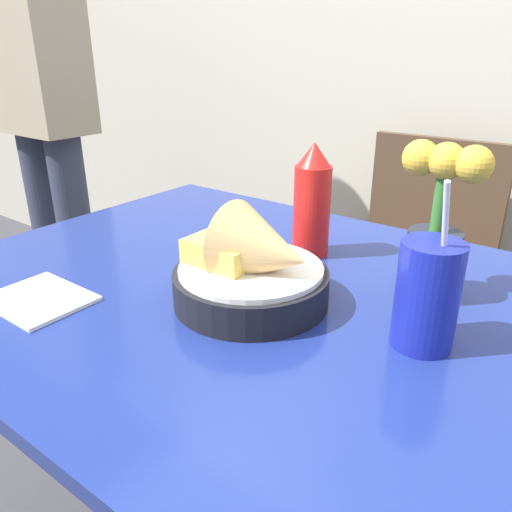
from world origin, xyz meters
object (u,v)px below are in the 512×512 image
at_px(food_basket, 255,270).
at_px(ketchup_bottle, 312,202).
at_px(person_standing, 37,74).
at_px(chair_far_window, 417,259).
at_px(drink_cup, 427,298).
at_px(flower_vase, 437,225).

distance_m(food_basket, ketchup_bottle, 0.22).
bearing_deg(person_standing, ketchup_bottle, -7.23).
bearing_deg(food_basket, person_standing, 162.12).
bearing_deg(chair_far_window, ketchup_bottle, -89.34).
xyz_separation_m(chair_far_window, food_basket, (0.04, -0.87, 0.29)).
relative_size(drink_cup, flower_vase, 0.95).
distance_m(food_basket, person_standing, 1.16).
bearing_deg(food_basket, drink_cup, 9.44).
distance_m(ketchup_bottle, person_standing, 1.07).
relative_size(food_basket, person_standing, 0.13).
bearing_deg(flower_vase, food_basket, -137.74).
height_order(food_basket, flower_vase, flower_vase).
xyz_separation_m(food_basket, ketchup_bottle, (-0.04, 0.22, 0.05)).
height_order(chair_far_window, person_standing, person_standing).
relative_size(food_basket, flower_vase, 0.99).
relative_size(ketchup_bottle, flower_vase, 0.87).
bearing_deg(drink_cup, flower_vase, 106.12).
xyz_separation_m(food_basket, person_standing, (-1.08, 0.35, 0.23)).
distance_m(flower_vase, person_standing, 1.30).
xyz_separation_m(food_basket, drink_cup, (0.24, 0.04, 0.01)).
xyz_separation_m(drink_cup, person_standing, (-1.32, 0.31, 0.21)).
relative_size(flower_vase, person_standing, 0.13).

